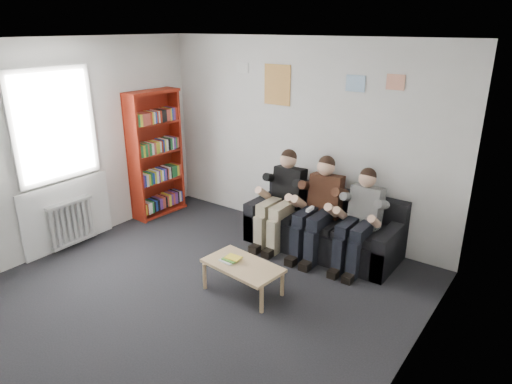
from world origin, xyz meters
TOP-DOWN VIEW (x-y plane):
  - room_shell at (0.00, 0.00)m, footprint 5.00×5.00m
  - sofa at (0.61, 2.12)m, footprint 2.00×0.82m
  - bookshelf at (-2.08, 1.70)m, footprint 0.29×0.87m
  - coffee_table at (0.39, 0.64)m, footprint 0.88×0.48m
  - game_cases at (0.24, 0.62)m, footprint 0.21×0.18m
  - person_left at (0.05, 1.93)m, footprint 0.41×0.87m
  - person_middle at (0.61, 1.93)m, footprint 0.41×0.88m
  - person_right at (1.17, 1.93)m, footprint 0.38×0.81m
  - radiator at (-2.15, 0.20)m, footprint 0.10×0.64m
  - window at (-2.22, 0.20)m, footprint 0.05×1.30m
  - poster_large at (-0.40, 2.49)m, footprint 0.42×0.01m
  - poster_blue at (0.75, 2.49)m, footprint 0.25×0.01m
  - poster_pink at (1.25, 2.49)m, footprint 0.22×0.01m
  - poster_sign at (-1.00, 2.49)m, footprint 0.20×0.01m

SIDE VIEW (x-z plane):
  - sofa at x=0.61m, z-range -0.11..0.67m
  - coffee_table at x=0.39m, z-range 0.13..0.48m
  - radiator at x=-2.15m, z-range 0.05..0.65m
  - game_cases at x=0.24m, z-range 0.35..0.39m
  - person_right at x=1.17m, z-range -0.01..1.23m
  - person_left at x=0.05m, z-range -0.01..1.28m
  - person_middle at x=0.61m, z-range -0.01..1.28m
  - bookshelf at x=-2.08m, z-range 0.00..1.93m
  - window at x=-2.22m, z-range -0.15..2.21m
  - room_shell at x=0.00m, z-range -1.15..3.85m
  - poster_large at x=-0.40m, z-range 1.77..2.32m
  - poster_blue at x=0.75m, z-range 2.05..2.25m
  - poster_pink at x=1.25m, z-range 2.11..2.29m
  - poster_sign at x=-1.00m, z-range 2.18..2.32m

